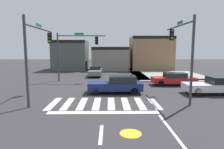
% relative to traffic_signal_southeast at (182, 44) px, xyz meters
% --- Properties ---
extents(ground_plane, '(120.00, 120.00, 0.00)m').
position_rel_traffic_signal_southeast_xyz_m(ground_plane, '(-5.95, 2.99, -4.26)').
color(ground_plane, '#302D30').
extents(crosswalk_near, '(7.66, 3.17, 0.01)m').
position_rel_traffic_signal_southeast_xyz_m(crosswalk_near, '(-5.95, -1.51, -4.25)').
color(crosswalk_near, silver).
rests_on(crosswalk_near, ground_plane).
extents(bike_detector_marking, '(1.01, 1.01, 0.01)m').
position_rel_traffic_signal_southeast_xyz_m(bike_detector_marking, '(-4.60, -6.47, -4.26)').
color(bike_detector_marking, yellow).
rests_on(bike_detector_marking, ground_plane).
extents(curb_corner_northeast, '(10.00, 10.60, 0.15)m').
position_rel_traffic_signal_southeast_xyz_m(curb_corner_northeast, '(2.54, 12.40, -4.18)').
color(curb_corner_northeast, gray).
rests_on(curb_corner_northeast, ground_plane).
extents(storefront_row, '(22.14, 6.81, 6.23)m').
position_rel_traffic_signal_southeast_xyz_m(storefront_row, '(-4.40, 22.10, -1.46)').
color(storefront_row, '#4C564C').
rests_on(storefront_row, ground_plane).
extents(traffic_signal_southeast, '(0.32, 5.87, 6.07)m').
position_rel_traffic_signal_southeast_xyz_m(traffic_signal_southeast, '(0.00, 0.00, 0.00)').
color(traffic_signal_southeast, '#383A3D').
rests_on(traffic_signal_southeast, ground_plane).
extents(traffic_signal_northwest, '(5.86, 0.32, 5.80)m').
position_rel_traffic_signal_southeast_xyz_m(traffic_signal_northwest, '(-9.64, 8.57, -0.16)').
color(traffic_signal_northwest, '#383A3D').
rests_on(traffic_signal_northwest, ground_plane).
extents(traffic_signal_southwest, '(0.32, 5.78, 5.97)m').
position_rel_traffic_signal_southeast_xyz_m(traffic_signal_southwest, '(-10.90, -0.19, -0.16)').
color(traffic_signal_southwest, '#383A3D').
rests_on(traffic_signal_southwest, ground_plane).
extents(car_gray, '(1.71, 4.61, 1.43)m').
position_rel_traffic_signal_southeast_xyz_m(car_gray, '(-7.56, 12.85, -3.54)').
color(car_gray, slate).
rests_on(car_gray, ground_plane).
extents(car_navy, '(4.71, 1.86, 1.51)m').
position_rel_traffic_signal_southeast_xyz_m(car_navy, '(-4.88, 1.89, -3.50)').
color(car_navy, '#141E4C').
rests_on(car_navy, ground_plane).
extents(car_red, '(4.59, 1.74, 1.36)m').
position_rel_traffic_signal_southeast_xyz_m(car_red, '(1.39, 5.47, -3.56)').
color(car_red, red).
rests_on(car_red, ground_plane).
extents(car_white, '(4.64, 1.95, 1.51)m').
position_rel_traffic_signal_southeast_xyz_m(car_white, '(3.53, 1.26, -3.48)').
color(car_white, white).
rests_on(car_white, ground_plane).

